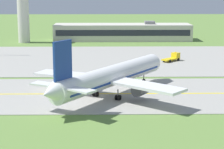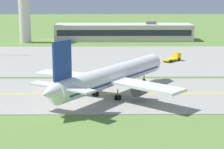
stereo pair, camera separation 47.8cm
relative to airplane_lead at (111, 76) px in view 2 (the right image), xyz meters
The scene contains 8 objects.
ground_plane 8.90m from the airplane_lead, 164.34° to the left, with size 500.00×500.00×0.00m, color olive.
taxiway_strip 8.88m from the airplane_lead, 164.34° to the left, with size 240.00×28.00×0.10m, color #9E9B93.
apron_pad 44.38m from the airplane_lead, 86.88° to the left, with size 140.00×52.00×0.10m, color #9E9B93.
taxiway_centreline 8.86m from the airplane_lead, 164.34° to the left, with size 220.00×0.60×0.01m, color yellow.
airplane_lead is the anchor object (origin of this frame).
service_truck_fuel 44.25m from the airplane_lead, 65.04° to the left, with size 5.98×5.97×2.59m.
terminal_building 89.59m from the airplane_lead, 86.21° to the left, with size 54.75×12.39×7.69m.
control_tower 89.44m from the airplane_lead, 111.50° to the left, with size 7.60×7.60×25.36m.
Camera 2 is at (7.04, -82.25, 21.32)m, focal length 67.43 mm.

